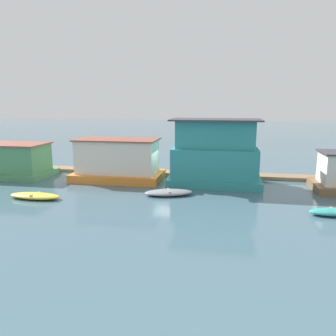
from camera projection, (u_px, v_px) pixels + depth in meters
The scene contains 9 objects.
ground_plane at pixel (170, 182), 26.79m from camera, with size 200.00×200.00×0.00m, color #426070.
dock_walkway at pixel (176, 173), 29.60m from camera, with size 42.40×1.58×0.30m, color #846B4C.
houseboat_green at pixel (13, 161), 28.89m from camera, with size 6.51×4.08×2.93m.
houseboat_orange at pixel (118, 161), 27.41m from camera, with size 7.37×4.07×3.48m.
houseboat_teal at pixel (215, 155), 25.78m from camera, with size 7.25×3.99×5.17m.
dinghy_yellow at pixel (35, 196), 22.20m from camera, with size 3.67×1.30×0.39m.
dinghy_grey at pixel (169, 192), 23.03m from camera, with size 3.64×2.30×0.40m.
dinghy_teal at pixel (334, 212), 18.91m from camera, with size 2.96×1.51×0.39m.
mooring_post_centre at pixel (258, 169), 27.20m from camera, with size 0.25×0.25×1.93m, color brown.
Camera 1 is at (4.44, -25.66, 6.39)m, focal length 35.00 mm.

